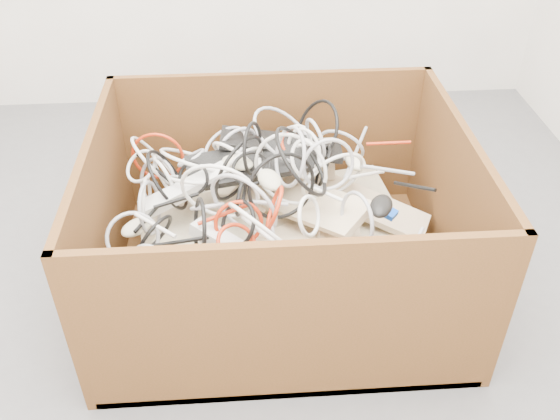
{
  "coord_description": "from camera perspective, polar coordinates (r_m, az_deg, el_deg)",
  "views": [
    {
      "loc": [
        0.0,
        -1.48,
        1.49
      ],
      "look_at": [
        0.11,
        0.09,
        0.3
      ],
      "focal_mm": 39.31,
      "sensor_mm": 36.0,
      "label": 1
    }
  ],
  "objects": [
    {
      "name": "ground",
      "position": [
        2.1,
        -2.85,
        -8.25
      ],
      "size": [
        3.0,
        3.0,
        0.0
      ],
      "primitive_type": "plane",
      "color": "#545356",
      "rests_on": "ground"
    },
    {
      "name": "cardboard_box",
      "position": [
        2.05,
        -0.39,
        -3.75
      ],
      "size": [
        1.15,
        0.96,
        0.58
      ],
      "color": "#402D10",
      "rests_on": "ground"
    },
    {
      "name": "keyboard_pile",
      "position": [
        2.0,
        0.49,
        -0.39
      ],
      "size": [
        0.97,
        0.72,
        0.34
      ],
      "color": "beige",
      "rests_on": "cardboard_box"
    },
    {
      "name": "mice_scatter",
      "position": [
        1.9,
        0.05,
        0.73
      ],
      "size": [
        0.85,
        0.56,
        0.2
      ],
      "color": "beige",
      "rests_on": "keyboard_pile"
    },
    {
      "name": "power_strip_left",
      "position": [
        1.98,
        -8.85,
        1.85
      ],
      "size": [
        0.3,
        0.16,
        0.12
      ],
      "primitive_type": "cube",
      "rotation": [
        0.14,
        -0.26,
        0.36
      ],
      "color": "silver",
      "rests_on": "keyboard_pile"
    },
    {
      "name": "power_strip_right",
      "position": [
        1.75,
        -4.31,
        -3.58
      ],
      "size": [
        0.26,
        0.21,
        0.09
      ],
      "primitive_type": "cube",
      "rotation": [
        -0.1,
        0.17,
        -0.64
      ],
      "color": "silver",
      "rests_on": "keyboard_pile"
    },
    {
      "name": "vga_plug",
      "position": [
        1.93,
        10.1,
        -0.26
      ],
      "size": [
        0.06,
        0.06,
        0.03
      ],
      "primitive_type": "cube",
      "rotation": [
        0.09,
        0.14,
        -0.71
      ],
      "color": "blue",
      "rests_on": "keyboard_pile"
    },
    {
      "name": "cable_tangle",
      "position": [
        1.93,
        -3.46,
        2.76
      ],
      "size": [
        1.05,
        0.83,
        0.46
      ],
      "color": "black",
      "rests_on": "keyboard_pile"
    }
  ]
}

